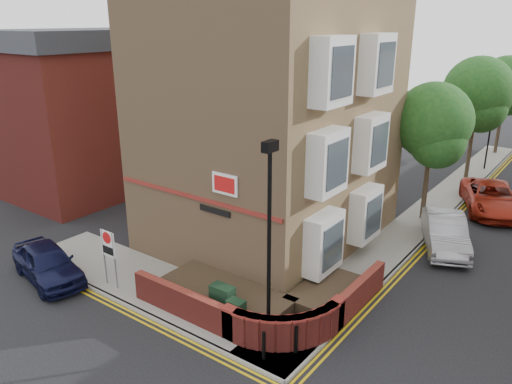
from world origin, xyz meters
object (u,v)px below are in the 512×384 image
(zone_sign, at_px, (108,248))
(navy_hatchback, at_px, (48,263))
(utility_cabinet_large, at_px, (223,302))
(silver_car_near, at_px, (445,232))
(lamppost, at_px, (269,245))

(zone_sign, xyz_separation_m, navy_hatchback, (-2.50, -1.00, -0.94))
(utility_cabinet_large, xyz_separation_m, silver_car_near, (4.17, 10.03, 0.03))
(silver_car_near, bearing_deg, navy_hatchback, -158.12)
(navy_hatchback, distance_m, silver_car_near, 16.41)
(silver_car_near, bearing_deg, lamppost, -126.89)
(lamppost, xyz_separation_m, navy_hatchback, (-9.10, -1.70, -2.64))
(zone_sign, bearing_deg, navy_hatchback, -158.26)
(zone_sign, distance_m, navy_hatchback, 2.85)
(lamppost, relative_size, navy_hatchback, 1.53)
(navy_hatchback, bearing_deg, utility_cabinet_large, -63.89)
(utility_cabinet_large, distance_m, silver_car_near, 10.86)
(lamppost, bearing_deg, silver_car_near, 77.34)
(navy_hatchback, height_order, silver_car_near, silver_car_near)
(lamppost, relative_size, utility_cabinet_large, 5.25)
(zone_sign, distance_m, silver_car_near, 14.03)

